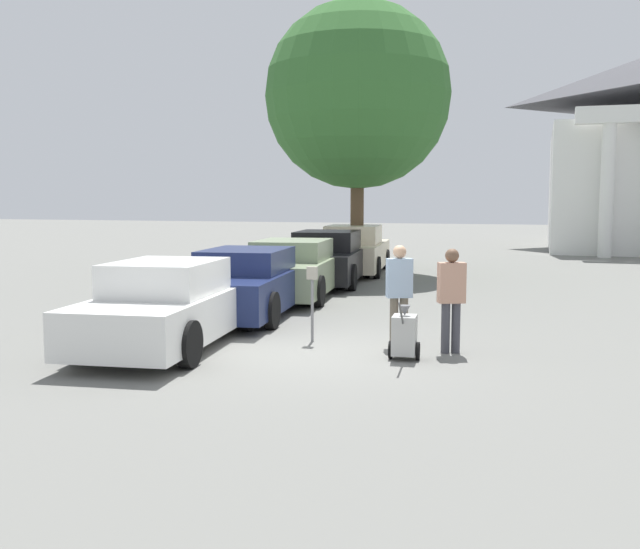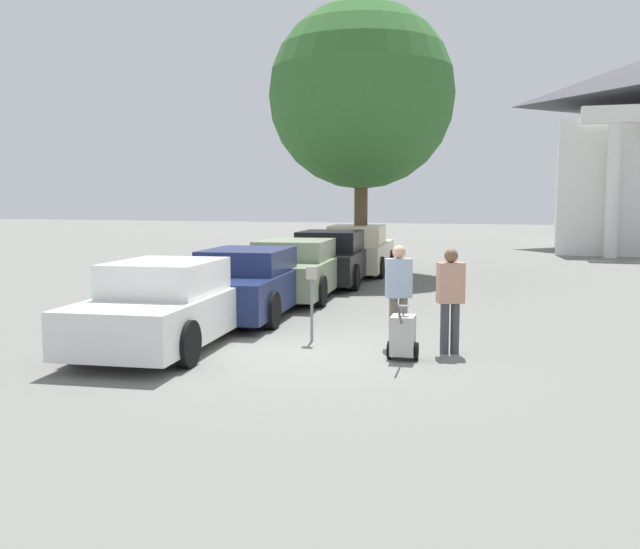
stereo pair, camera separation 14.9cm
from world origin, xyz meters
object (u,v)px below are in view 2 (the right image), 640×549
(parked_car_cream, at_px, (358,251))
(person_supervisor, at_px, (450,294))
(parked_car_sage, at_px, (297,270))
(parked_car_white, at_px, (170,306))
(equipment_cart, at_px, (403,335))
(person_worker, at_px, (399,289))
(parking_meter, at_px, (312,289))
(parked_car_navy, at_px, (250,283))
(parked_car_black, at_px, (332,259))

(parked_car_cream, distance_m, person_supervisor, 12.36)
(parked_car_sage, height_order, parked_car_cream, parked_car_cream)
(parked_car_cream, xyz_separation_m, person_supervisor, (4.57, -11.49, 0.23))
(parked_car_white, xyz_separation_m, equipment_cart, (3.94, 0.15, -0.29))
(person_worker, distance_m, equipment_cart, 1.17)
(parked_car_white, distance_m, person_worker, 3.85)
(parked_car_cream, bearing_deg, person_supervisor, -74.90)
(parked_car_cream, bearing_deg, parking_meter, -85.71)
(parked_car_cream, distance_m, equipment_cart, 12.80)
(parked_car_navy, xyz_separation_m, parking_meter, (2.17, -2.34, 0.24))
(parking_meter, xyz_separation_m, person_worker, (1.50, 0.10, 0.05))
(parked_car_navy, distance_m, equipment_cart, 5.10)
(parked_car_black, height_order, person_supervisor, person_supervisor)
(parked_car_black, distance_m, equipment_cart, 9.99)
(parked_car_black, distance_m, person_worker, 8.98)
(parked_car_cream, xyz_separation_m, parking_meter, (2.17, -11.28, 0.19))
(person_worker, bearing_deg, parked_car_white, -6.91)
(parking_meter, bearing_deg, parked_car_cream, 100.88)
(parked_car_sage, bearing_deg, parked_car_navy, -96.58)
(parked_car_navy, bearing_deg, parked_car_cream, 83.41)
(parked_car_navy, bearing_deg, person_worker, -38.07)
(person_supervisor, distance_m, equipment_cart, 1.09)
(parked_car_cream, bearing_deg, parked_car_navy, -96.59)
(parked_car_white, distance_m, parked_car_sage, 6.30)
(person_supervisor, bearing_deg, parked_car_cream, -91.42)
(parked_car_sage, xyz_separation_m, parked_car_cream, (0.00, 6.02, 0.04))
(parked_car_navy, height_order, parked_car_black, parked_car_black)
(parked_car_cream, relative_size, person_supervisor, 3.05)
(parked_car_white, xyz_separation_m, parked_car_cream, (0.00, 12.32, 0.06))
(person_worker, bearing_deg, parking_meter, -20.36)
(person_supervisor, height_order, equipment_cart, person_supervisor)
(parked_car_white, bearing_deg, parked_car_cream, 83.41)
(parked_car_black, distance_m, person_supervisor, 9.64)
(parked_car_navy, height_order, equipment_cart, parked_car_navy)
(parked_car_sage, relative_size, person_worker, 3.12)
(parked_car_navy, relative_size, parked_car_cream, 1.04)
(parking_meter, relative_size, person_worker, 0.77)
(parked_car_black, xyz_separation_m, equipment_cart, (3.94, -9.17, -0.33))
(parked_car_white, bearing_deg, parked_car_sage, 83.42)
(parking_meter, bearing_deg, parked_car_white, -154.50)
(person_worker, xyz_separation_m, equipment_cart, (0.28, -0.98, -0.58))
(parked_car_cream, bearing_deg, person_worker, -78.44)
(parking_meter, height_order, person_worker, person_worker)
(parked_car_cream, height_order, person_supervisor, person_supervisor)
(parked_car_black, relative_size, parked_car_cream, 1.04)
(equipment_cart, bearing_deg, parked_car_sage, 118.37)
(parked_car_sage, xyz_separation_m, parking_meter, (2.17, -5.26, 0.23))
(parking_meter, distance_m, equipment_cart, 2.05)
(parked_car_white, height_order, person_supervisor, person_supervisor)
(parked_car_sage, height_order, parked_car_black, parked_car_black)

